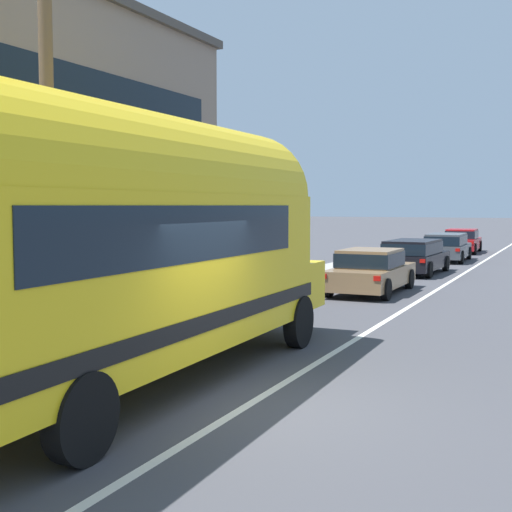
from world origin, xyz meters
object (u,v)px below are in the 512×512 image
painted_bus (117,236)px  car_second (414,254)px  car_lead (371,269)px  car_third (447,245)px  utility_pole (47,106)px  car_fourth (462,240)px

painted_bus → car_second: size_ratio=2.40×
car_lead → car_second: bearing=90.1°
painted_bus → car_lead: painted_bus is taller
car_second → car_third: (0.13, 6.82, -0.00)m
utility_pole → car_fourth: 31.80m
utility_pole → car_lead: utility_pole is taller
car_second → car_fourth: (-0.14, 13.54, -0.05)m
car_second → car_third: 6.83m
painted_bus → car_lead: size_ratio=2.42×
painted_bus → car_lead: 12.89m
car_lead → car_fourth: same height
utility_pole → car_third: size_ratio=1.88×
car_lead → car_fourth: 19.94m
painted_bus → car_second: bearing=89.7°
painted_bus → car_second: painted_bus is taller
utility_pole → car_lead: (2.45, 11.56, -3.69)m
painted_bus → car_lead: (0.11, 12.80, -1.57)m
utility_pole → car_second: utility_pole is taller
car_third → painted_bus: bearing=-90.5°
painted_bus → car_third: 26.07m
car_third → car_fourth: bearing=92.3°
car_third → car_second: bearing=-91.1°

